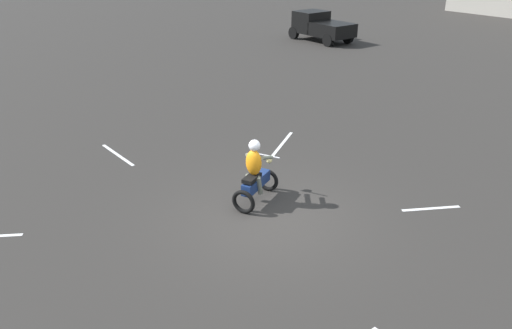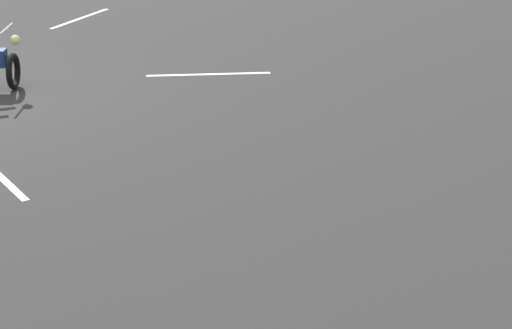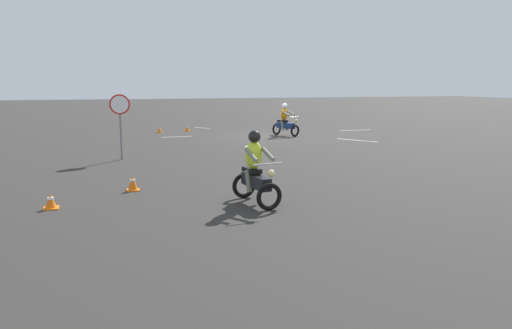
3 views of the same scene
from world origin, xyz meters
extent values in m
plane|color=#2D2B28|center=(0.00, 0.00, 0.00)|extent=(120.00, 120.00, 0.00)
torus|color=black|center=(-1.09, 0.82, 0.30)|extent=(0.58, 0.35, 0.60)
torus|color=black|center=(-0.52, -0.35, 0.30)|extent=(0.58, 0.35, 0.60)
cube|color=navy|center=(-0.80, 0.23, 0.52)|extent=(0.70, 1.09, 0.28)
cube|color=black|center=(-0.71, 0.03, 0.74)|extent=(0.48, 0.62, 0.10)
cylinder|color=silver|center=(-1.06, 0.77, 1.00)|extent=(0.65, 0.34, 0.04)
sphere|color=#F2E08C|center=(-1.12, 0.89, 0.82)|extent=(0.21, 0.21, 0.16)
ellipsoid|color=orange|center=(-0.75, 0.12, 1.10)|extent=(0.48, 0.43, 0.64)
cylinder|color=slate|center=(-0.70, 0.48, 1.15)|extent=(0.32, 0.53, 0.27)
cylinder|color=slate|center=(-1.06, 0.31, 1.15)|extent=(0.32, 0.53, 0.27)
cylinder|color=slate|center=(-0.63, 0.20, 0.52)|extent=(0.22, 0.27, 0.51)
cylinder|color=slate|center=(-0.88, 0.08, 0.52)|extent=(0.22, 0.27, 0.51)
sphere|color=white|center=(-0.77, 0.16, 1.52)|extent=(0.37, 0.37, 0.28)
cylinder|color=black|center=(-16.63, 16.92, 0.38)|extent=(0.76, 0.25, 0.76)
cylinder|color=black|center=(-16.62, 15.22, 0.38)|extent=(0.76, 0.25, 0.76)
cylinder|color=black|center=(-13.53, 16.94, 0.38)|extent=(0.76, 0.25, 0.76)
cylinder|color=black|center=(-13.52, 15.24, 0.38)|extent=(0.76, 0.25, 0.76)
cube|color=black|center=(-14.07, 16.08, 0.83)|extent=(2.41, 1.91, 0.80)
cube|color=black|center=(-15.97, 16.08, 1.08)|extent=(1.61, 1.91, 1.30)
cube|color=black|center=(-16.62, 16.07, 1.43)|extent=(0.13, 1.70, 0.56)
cube|color=silver|center=(2.04, 3.37, 0.00)|extent=(0.80, 1.32, 0.01)
cube|color=silver|center=(-3.31, 3.17, 0.00)|extent=(1.25, 1.83, 0.01)
cube|color=silver|center=(-5.61, -1.34, 0.00)|extent=(2.03, 0.19, 0.01)
camera|label=1|loc=(7.85, -6.31, 5.95)|focal=35.00mm
camera|label=2|loc=(10.78, 11.67, 4.80)|focal=70.00mm
camera|label=3|loc=(8.06, 24.20, 2.71)|focal=35.00mm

